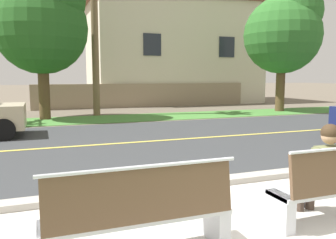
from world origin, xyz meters
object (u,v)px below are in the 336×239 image
Objects in this scene: bench_left at (140,216)px; shade_tree_left at (286,30)px; shade_tree_far_left at (44,21)px; seated_person_olive at (322,168)px.

bench_left is 16.64m from shade_tree_left.
shade_tree_left is at bearing -2.92° from shade_tree_far_left.
shade_tree_left reaches higher than seated_person_olive.
shade_tree_left is (8.65, 11.63, 3.54)m from seated_person_olive.
seated_person_olive reaches higher than bench_left.
seated_person_olive is at bearing -126.64° from shade_tree_left.
shade_tree_far_left reaches higher than bench_left.
shade_tree_far_left is 11.71m from shade_tree_left.
bench_left is 0.31× the size of shade_tree_far_left.
shade_tree_far_left is at bearing 177.08° from shade_tree_left.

